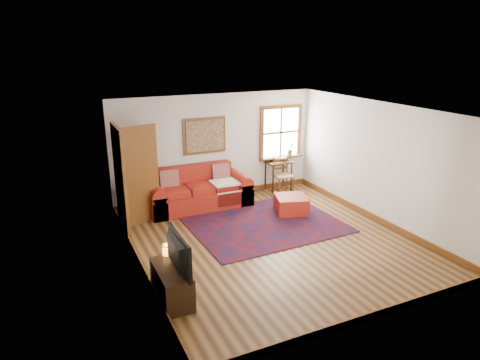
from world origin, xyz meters
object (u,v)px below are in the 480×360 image
red_leather_sofa (198,194)px  ladder_back_chair (282,173)px  red_ottoman (291,205)px  side_table (279,166)px  media_cabinet (172,284)px

red_leather_sofa → ladder_back_chair: ladder_back_chair is taller
red_ottoman → side_table: 1.63m
red_ottoman → ladder_back_chair: ladder_back_chair is taller
red_ottoman → media_cabinet: media_cabinet is taller
side_table → ladder_back_chair: 0.26m
red_ottoman → side_table: bearing=89.0°
red_leather_sofa → red_ottoman: (1.74, -1.24, -0.12)m
red_leather_sofa → ladder_back_chair: 2.24m
red_leather_sofa → side_table: (2.25, 0.24, 0.33)m
red_leather_sofa → side_table: bearing=6.0°
red_ottoman → media_cabinet: size_ratio=0.71×
red_leather_sofa → red_ottoman: 2.14m
red_leather_sofa → ladder_back_chair: bearing=0.3°
side_table → red_leather_sofa: bearing=-174.0°
side_table → ladder_back_chair: ladder_back_chair is taller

